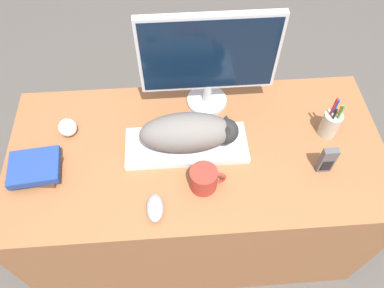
{
  "coord_description": "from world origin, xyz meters",
  "views": [
    {
      "loc": [
        -0.08,
        -0.47,
        1.94
      ],
      "look_at": [
        -0.02,
        0.34,
        0.79
      ],
      "focal_mm": 35.0,
      "sensor_mm": 36.0,
      "label": 1
    }
  ],
  "objects_px": {
    "baseball": "(68,128)",
    "phone": "(327,160)",
    "monitor": "(209,58)",
    "coffee_mug": "(204,179)",
    "keyboard": "(187,145)",
    "pen_cup": "(330,124)",
    "cat": "(191,132)",
    "book_stack": "(35,169)",
    "computer_mouse": "(155,208)"
  },
  "relations": [
    {
      "from": "pen_cup",
      "to": "book_stack",
      "type": "relative_size",
      "value": 1.0
    },
    {
      "from": "phone",
      "to": "coffee_mug",
      "type": "bearing_deg",
      "value": -175.42
    },
    {
      "from": "baseball",
      "to": "phone",
      "type": "bearing_deg",
      "value": -13.91
    },
    {
      "from": "computer_mouse",
      "to": "baseball",
      "type": "bearing_deg",
      "value": 132.99
    },
    {
      "from": "monitor",
      "to": "baseball",
      "type": "relative_size",
      "value": 7.3
    },
    {
      "from": "keyboard",
      "to": "monitor",
      "type": "height_order",
      "value": "monitor"
    },
    {
      "from": "monitor",
      "to": "pen_cup",
      "type": "height_order",
      "value": "monitor"
    },
    {
      "from": "cat",
      "to": "baseball",
      "type": "relative_size",
      "value": 5.14
    },
    {
      "from": "computer_mouse",
      "to": "baseball",
      "type": "distance_m",
      "value": 0.5
    },
    {
      "from": "keyboard",
      "to": "pen_cup",
      "type": "distance_m",
      "value": 0.57
    },
    {
      "from": "keyboard",
      "to": "coffee_mug",
      "type": "relative_size",
      "value": 3.59
    },
    {
      "from": "baseball",
      "to": "phone",
      "type": "xyz_separation_m",
      "value": [
        0.97,
        -0.24,
        0.03
      ]
    },
    {
      "from": "pen_cup",
      "to": "phone",
      "type": "relative_size",
      "value": 1.61
    },
    {
      "from": "cat",
      "to": "keyboard",
      "type": "bearing_deg",
      "value": -180.0
    },
    {
      "from": "pen_cup",
      "to": "book_stack",
      "type": "xyz_separation_m",
      "value": [
        -1.13,
        -0.11,
        -0.03
      ]
    },
    {
      "from": "baseball",
      "to": "phone",
      "type": "distance_m",
      "value": 1.0
    },
    {
      "from": "phone",
      "to": "pen_cup",
      "type": "bearing_deg",
      "value": 69.77
    },
    {
      "from": "monitor",
      "to": "coffee_mug",
      "type": "relative_size",
      "value": 4.03
    },
    {
      "from": "computer_mouse",
      "to": "coffee_mug",
      "type": "height_order",
      "value": "coffee_mug"
    },
    {
      "from": "coffee_mug",
      "to": "book_stack",
      "type": "xyz_separation_m",
      "value": [
        -0.62,
        0.1,
        -0.02
      ]
    },
    {
      "from": "keyboard",
      "to": "computer_mouse",
      "type": "distance_m",
      "value": 0.29
    },
    {
      "from": "monitor",
      "to": "coffee_mug",
      "type": "bearing_deg",
      "value": -96.92
    },
    {
      "from": "keyboard",
      "to": "pen_cup",
      "type": "xyz_separation_m",
      "value": [
        0.57,
        0.03,
        0.05
      ]
    },
    {
      "from": "keyboard",
      "to": "cat",
      "type": "xyz_separation_m",
      "value": [
        0.02,
        0.0,
        0.09
      ]
    },
    {
      "from": "coffee_mug",
      "to": "pen_cup",
      "type": "xyz_separation_m",
      "value": [
        0.51,
        0.2,
        0.01
      ]
    },
    {
      "from": "monitor",
      "to": "coffee_mug",
      "type": "xyz_separation_m",
      "value": [
        -0.05,
        -0.4,
        -0.2
      ]
    },
    {
      "from": "keyboard",
      "to": "computer_mouse",
      "type": "height_order",
      "value": "computer_mouse"
    },
    {
      "from": "book_stack",
      "to": "phone",
      "type": "bearing_deg",
      "value": -3.24
    },
    {
      "from": "keyboard",
      "to": "book_stack",
      "type": "xyz_separation_m",
      "value": [
        -0.57,
        -0.08,
        0.02
      ]
    },
    {
      "from": "cat",
      "to": "baseball",
      "type": "distance_m",
      "value": 0.5
    },
    {
      "from": "computer_mouse",
      "to": "monitor",
      "type": "bearing_deg",
      "value": 65.03
    },
    {
      "from": "monitor",
      "to": "pen_cup",
      "type": "distance_m",
      "value": 0.54
    },
    {
      "from": "cat",
      "to": "book_stack",
      "type": "xyz_separation_m",
      "value": [
        -0.58,
        -0.08,
        -0.07
      ]
    },
    {
      "from": "coffee_mug",
      "to": "computer_mouse",
      "type": "bearing_deg",
      "value": -153.99
    },
    {
      "from": "cat",
      "to": "book_stack",
      "type": "relative_size",
      "value": 1.85
    },
    {
      "from": "coffee_mug",
      "to": "book_stack",
      "type": "relative_size",
      "value": 0.65
    },
    {
      "from": "coffee_mug",
      "to": "baseball",
      "type": "height_order",
      "value": "coffee_mug"
    },
    {
      "from": "cat",
      "to": "coffee_mug",
      "type": "distance_m",
      "value": 0.18
    },
    {
      "from": "keyboard",
      "to": "pen_cup",
      "type": "bearing_deg",
      "value": 3.12
    },
    {
      "from": "coffee_mug",
      "to": "baseball",
      "type": "distance_m",
      "value": 0.59
    },
    {
      "from": "computer_mouse",
      "to": "baseball",
      "type": "xyz_separation_m",
      "value": [
        -0.34,
        0.36,
        0.02
      ]
    },
    {
      "from": "computer_mouse",
      "to": "pen_cup",
      "type": "relative_size",
      "value": 0.54
    },
    {
      "from": "keyboard",
      "to": "phone",
      "type": "bearing_deg",
      "value": -15.18
    },
    {
      "from": "computer_mouse",
      "to": "baseball",
      "type": "relative_size",
      "value": 1.5
    },
    {
      "from": "coffee_mug",
      "to": "monitor",
      "type": "bearing_deg",
      "value": 83.08
    },
    {
      "from": "keyboard",
      "to": "pen_cup",
      "type": "height_order",
      "value": "pen_cup"
    },
    {
      "from": "keyboard",
      "to": "phone",
      "type": "distance_m",
      "value": 0.52
    },
    {
      "from": "keyboard",
      "to": "pen_cup",
      "type": "relative_size",
      "value": 2.35
    },
    {
      "from": "keyboard",
      "to": "computer_mouse",
      "type": "relative_size",
      "value": 4.35
    },
    {
      "from": "keyboard",
      "to": "cat",
      "type": "height_order",
      "value": "cat"
    }
  ]
}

